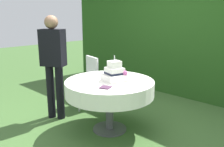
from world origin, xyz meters
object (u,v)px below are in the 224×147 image
at_px(standing_person, 53,61).
at_px(serving_plate_left, 135,84).
at_px(garden_chair, 87,77).
at_px(cake_table, 110,88).
at_px(serving_plate_far, 138,77).
at_px(napkin_stack, 105,87).
at_px(serving_plate_near, 82,81).
at_px(wedding_cake, 115,73).

bearing_deg(standing_person, serving_plate_left, 17.71).
bearing_deg(garden_chair, cake_table, -22.63).
relative_size(serving_plate_far, napkin_stack, 0.91).
relative_size(serving_plate_near, serving_plate_left, 1.20).
distance_m(wedding_cake, serving_plate_near, 0.45).
bearing_deg(wedding_cake, serving_plate_left, 11.66).
xyz_separation_m(cake_table, serving_plate_far, (0.18, 0.40, 0.11)).
distance_m(serving_plate_near, garden_chair, 0.99).
bearing_deg(garden_chair, serving_plate_far, 0.55).
height_order(serving_plate_near, napkin_stack, napkin_stack).
xyz_separation_m(cake_table, napkin_stack, (0.20, -0.27, 0.11)).
relative_size(cake_table, napkin_stack, 9.75).
xyz_separation_m(cake_table, wedding_cake, (0.05, 0.05, 0.21)).
bearing_deg(serving_plate_left, serving_plate_far, 121.91).
height_order(garden_chair, standing_person, standing_person).
bearing_deg(cake_table, napkin_stack, -54.37).
bearing_deg(serving_plate_left, napkin_stack, -112.42).
xyz_separation_m(serving_plate_far, napkin_stack, (0.02, -0.67, 0.00)).
xyz_separation_m(wedding_cake, standing_person, (-0.96, -0.34, 0.10)).
relative_size(napkin_stack, garden_chair, 0.14).
relative_size(cake_table, serving_plate_left, 10.10).
relative_size(wedding_cake, garden_chair, 0.40).
xyz_separation_m(garden_chair, standing_person, (0.03, -0.68, 0.39)).
relative_size(cake_table, wedding_cake, 3.44).
bearing_deg(serving_plate_far, cake_table, -113.73).
bearing_deg(serving_plate_left, wedding_cake, -168.34).
bearing_deg(standing_person, cake_table, 17.91).
bearing_deg(napkin_stack, standing_person, -179.06).
bearing_deg(napkin_stack, serving_plate_near, -177.87).
height_order(serving_plate_far, serving_plate_left, same).
bearing_deg(serving_plate_near, standing_person, -179.84).
xyz_separation_m(serving_plate_near, napkin_stack, (0.43, 0.02, 0.00)).
distance_m(wedding_cake, napkin_stack, 0.37).
xyz_separation_m(serving_plate_near, serving_plate_far, (0.41, 0.69, 0.00)).
bearing_deg(napkin_stack, cake_table, 125.63).
relative_size(cake_table, serving_plate_near, 8.39).
relative_size(serving_plate_far, serving_plate_left, 0.95).
bearing_deg(serving_plate_left, serving_plate_near, -145.92).
xyz_separation_m(serving_plate_left, napkin_stack, (-0.16, -0.38, 0.00)).
bearing_deg(serving_plate_near, serving_plate_far, 59.12).
distance_m(serving_plate_far, napkin_stack, 0.67).
bearing_deg(napkin_stack, serving_plate_left, 67.58).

